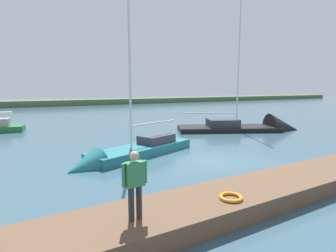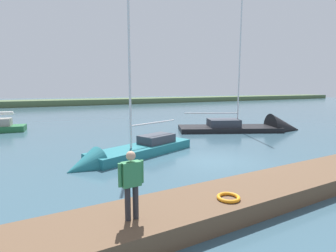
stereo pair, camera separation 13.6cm
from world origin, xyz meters
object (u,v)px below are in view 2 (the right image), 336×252
at_px(sailboat_mid_channel, 128,156).
at_px(sailboat_near_dock, 257,129).
at_px(person_on_dock, 131,181).
at_px(life_ring_buoy, 228,197).

bearing_deg(sailboat_mid_channel, sailboat_near_dock, 174.04).
xyz_separation_m(sailboat_mid_channel, person_on_dock, (2.63, 7.33, 1.41)).
distance_m(life_ring_buoy, sailboat_near_dock, 16.76).
height_order(life_ring_buoy, sailboat_mid_channel, sailboat_mid_channel).
height_order(sailboat_near_dock, person_on_dock, sailboat_near_dock).
height_order(life_ring_buoy, person_on_dock, person_on_dock).
relative_size(life_ring_buoy, sailboat_near_dock, 0.05).
bearing_deg(life_ring_buoy, sailboat_near_dock, -140.04).
bearing_deg(sailboat_near_dock, person_on_dock, -120.52).
bearing_deg(sailboat_near_dock, sailboat_mid_channel, -140.69).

